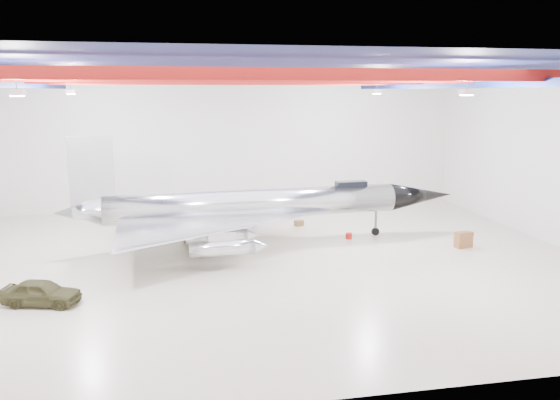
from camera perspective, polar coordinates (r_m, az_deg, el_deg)
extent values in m
plane|color=beige|center=(32.06, -3.70, -6.40)|extent=(40.00, 40.00, 0.00)
plane|color=silver|center=(45.67, -6.12, 5.93)|extent=(40.00, 0.00, 40.00)
plane|color=silver|center=(38.68, 27.12, 3.78)|extent=(0.00, 30.00, 30.00)
plane|color=#0A0F38|center=(30.57, -3.97, 13.65)|extent=(40.00, 40.00, 0.00)
cube|color=maroon|center=(21.64, -1.04, 13.04)|extent=(39.50, 0.25, 0.50)
cube|color=maroon|center=(27.57, -3.19, 12.66)|extent=(39.50, 0.25, 0.50)
cube|color=maroon|center=(33.53, -4.58, 12.41)|extent=(39.50, 0.25, 0.50)
cube|color=maroon|center=(39.50, -5.54, 12.23)|extent=(39.50, 0.25, 0.50)
cube|color=#0C174D|center=(31.46, -26.62, 10.80)|extent=(0.25, 29.50, 0.40)
cube|color=#0C174D|center=(34.12, 16.93, 11.44)|extent=(0.25, 29.50, 0.40)
cube|color=silver|center=(25.14, -25.79, 10.11)|extent=(0.55, 0.55, 0.25)
cube|color=silver|center=(27.89, 18.92, 10.63)|extent=(0.55, 0.55, 0.25)
cube|color=silver|center=(36.88, -21.00, 10.52)|extent=(0.55, 0.55, 0.25)
cube|color=silver|center=(38.80, 10.07, 11.09)|extent=(0.55, 0.55, 0.25)
cylinder|color=silver|center=(35.09, -2.67, -0.39)|extent=(18.81, 2.80, 1.87)
cone|color=black|center=(38.99, 14.48, 0.44)|extent=(4.77, 2.10, 1.87)
cone|color=silver|center=(34.76, -20.39, -1.22)|extent=(2.90, 2.01, 1.87)
cube|color=silver|center=(34.24, -19.11, 2.83)|extent=(2.63, 0.24, 4.22)
cube|color=black|center=(36.69, 7.43, 1.60)|extent=(2.10, 0.85, 0.47)
cylinder|color=silver|center=(30.04, -6.06, -5.05)|extent=(3.60, 1.02, 0.84)
cylinder|color=silver|center=(32.28, -6.61, -3.90)|extent=(3.60, 1.02, 0.84)
cylinder|color=silver|center=(37.70, -7.66, -1.70)|extent=(3.60, 1.02, 0.84)
cylinder|color=silver|center=(39.98, -8.02, -0.96)|extent=(3.60, 1.02, 0.84)
cylinder|color=#59595B|center=(37.95, 9.97, -2.41)|extent=(0.17, 0.17, 1.69)
cylinder|color=black|center=(38.09, 9.94, -3.26)|extent=(0.53, 0.23, 0.52)
cylinder|color=#59595B|center=(32.76, -8.32, -4.57)|extent=(0.17, 0.17, 1.69)
cylinder|color=black|center=(32.92, -8.30, -5.54)|extent=(0.53, 0.23, 0.52)
cylinder|color=#59595B|center=(37.27, -9.00, -2.63)|extent=(0.17, 0.17, 1.69)
cylinder|color=black|center=(37.42, -8.97, -3.50)|extent=(0.53, 0.23, 0.52)
imported|color=#3B381D|center=(27.85, -23.67, -8.84)|extent=(3.80, 2.28, 1.21)
cube|color=brown|center=(36.50, 18.62, -3.96)|extent=(1.18, 0.76, 1.00)
cube|color=olive|center=(36.26, -9.54, -4.08)|extent=(0.60, 0.49, 0.42)
cube|color=#A41610|center=(39.48, -5.37, -2.75)|extent=(0.50, 0.41, 0.35)
cylinder|color=#59595B|center=(35.25, -6.73, -4.39)|extent=(0.56, 0.56, 0.49)
cube|color=olive|center=(40.16, 2.00, -2.42)|extent=(0.73, 0.66, 0.41)
cube|color=#59595B|center=(40.34, -11.32, -2.68)|extent=(0.44, 0.39, 0.26)
cylinder|color=#A41610|center=(36.95, 7.20, -3.74)|extent=(0.51, 0.51, 0.39)
cube|color=olive|center=(37.35, -4.88, -3.49)|extent=(0.75, 0.66, 0.44)
cylinder|color=#59595B|center=(39.97, -2.81, -2.52)|extent=(0.54, 0.54, 0.37)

